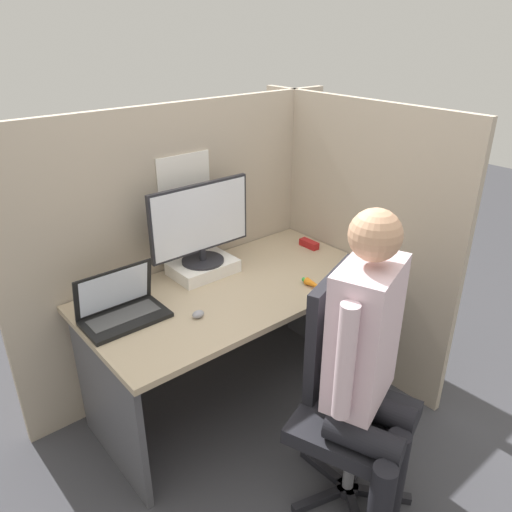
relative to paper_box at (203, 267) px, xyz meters
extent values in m
plane|color=#3D3D42|center=(0.03, -0.62, -0.75)|extent=(12.00, 12.00, 0.00)
cube|color=tan|center=(0.03, 0.19, 0.04)|extent=(2.02, 0.04, 1.58)
cube|color=white|center=(0.01, 0.16, 0.38)|extent=(0.31, 0.01, 0.40)
cube|color=tan|center=(0.82, -0.31, 0.04)|extent=(0.04, 1.43, 1.58)
cube|color=tan|center=(0.03, -0.23, -0.05)|extent=(1.52, 0.78, 0.03)
cube|color=#4C4C51|center=(-0.70, -0.23, -0.41)|extent=(0.03, 0.66, 0.68)
cube|color=#4C4C51|center=(0.76, -0.23, -0.41)|extent=(0.03, 0.66, 0.68)
cube|color=white|center=(0.00, 0.00, 0.00)|extent=(0.34, 0.23, 0.07)
cylinder|color=#232328|center=(0.00, 0.00, 0.04)|extent=(0.22, 0.22, 0.01)
cylinder|color=#232328|center=(0.00, 0.00, 0.08)|extent=(0.04, 0.04, 0.07)
cube|color=#232328|center=(0.00, 0.00, 0.28)|extent=(0.58, 0.02, 0.36)
cube|color=silver|center=(0.00, -0.01, 0.28)|extent=(0.56, 0.00, 0.34)
cube|color=black|center=(-0.54, -0.17, -0.02)|extent=(0.37, 0.22, 0.02)
cube|color=#424242|center=(-0.54, -0.15, -0.01)|extent=(0.32, 0.12, 0.00)
cube|color=black|center=(-0.54, -0.08, 0.09)|extent=(0.37, 0.05, 0.21)
cube|color=silver|center=(-0.54, -0.08, 0.09)|extent=(0.33, 0.04, 0.19)
ellipsoid|color=gray|center=(-0.27, -0.35, -0.02)|extent=(0.06, 0.04, 0.03)
cube|color=#A31919|center=(0.68, -0.13, -0.01)|extent=(0.05, 0.13, 0.04)
cone|color=orange|center=(0.34, -0.51, -0.01)|extent=(0.04, 0.12, 0.04)
cylinder|color=green|center=(0.34, -0.43, -0.01)|extent=(0.02, 0.02, 0.02)
cylinder|color=black|center=(0.03, -1.05, -0.73)|extent=(0.10, 0.10, 0.04)
cube|color=black|center=(0.16, -1.01, -0.73)|extent=(0.28, 0.13, 0.04)
cube|color=black|center=(0.03, -0.91, -0.73)|extent=(0.05, 0.28, 0.04)
cube|color=black|center=(-0.10, -1.01, -0.73)|extent=(0.28, 0.11, 0.04)
cube|color=black|center=(0.12, -1.16, -0.73)|extent=(0.20, 0.24, 0.04)
cylinder|color=gray|center=(0.03, -1.05, -0.54)|extent=(0.05, 0.05, 0.35)
cube|color=black|center=(0.03, -1.05, -0.33)|extent=(0.59, 0.59, 0.07)
cube|color=black|center=(0.12, -0.81, -0.03)|extent=(0.43, 0.20, 0.54)
cylinder|color=black|center=(-0.09, -1.19, -0.24)|extent=(0.21, 0.32, 0.11)
cylinder|color=black|center=(0.08, -1.13, -0.24)|extent=(0.21, 0.32, 0.11)
cylinder|color=black|center=(0.03, -1.27, -0.49)|extent=(0.09, 0.09, 0.51)
cube|color=silver|center=(0.03, -1.05, 0.11)|extent=(0.39, 0.30, 0.59)
sphere|color=tan|center=(0.03, -1.05, 0.52)|extent=(0.19, 0.19, 0.19)
cylinder|color=silver|center=(-0.16, -1.12, 0.11)|extent=(0.07, 0.07, 0.47)
cylinder|color=silver|center=(0.22, -0.98, 0.11)|extent=(0.07, 0.07, 0.47)
camera|label=1|loc=(-1.31, -2.01, 1.20)|focal=35.00mm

